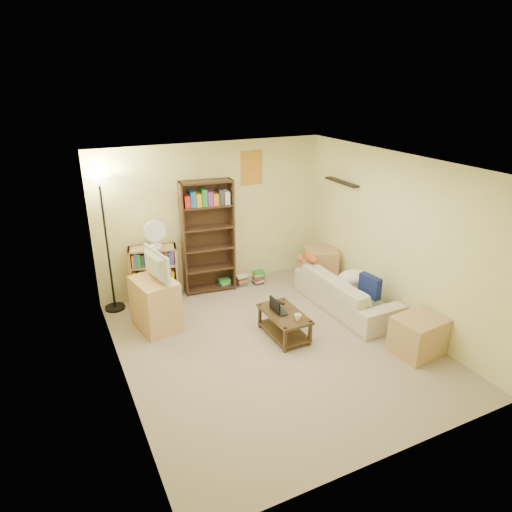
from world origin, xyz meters
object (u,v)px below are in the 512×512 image
(coffee_table, at_px, (284,321))
(tabby_cat, at_px, (309,258))
(short_bookshelf, at_px, (154,275))
(sofa, at_px, (346,292))
(tv_stand, at_px, (155,304))
(tall_bookshelf, at_px, (208,235))
(desk_fan, at_px, (155,234))
(laptop, at_px, (282,309))
(mug, at_px, (298,317))
(end_cabinet, at_px, (418,335))
(side_table, at_px, (320,266))
(television, at_px, (152,266))
(floor_lamp, at_px, (102,205))

(coffee_table, bearing_deg, tabby_cat, 44.26)
(short_bookshelf, bearing_deg, sofa, -17.06)
(tv_stand, relative_size, tall_bookshelf, 0.40)
(sofa, bearing_deg, desk_fan, 59.83)
(sofa, distance_m, laptop, 1.32)
(desk_fan, bearing_deg, mug, -56.02)
(end_cabinet, bearing_deg, side_table, 88.38)
(sofa, relative_size, short_bookshelf, 2.03)
(tabby_cat, height_order, coffee_table, tabby_cat)
(tall_bookshelf, bearing_deg, coffee_table, -70.87)
(mug, distance_m, short_bookshelf, 2.56)
(tv_stand, bearing_deg, tall_bookshelf, 25.78)
(mug, xyz_separation_m, desk_fan, (-1.39, 2.06, 0.77))
(end_cabinet, bearing_deg, television, 143.97)
(side_table, xyz_separation_m, end_cabinet, (-0.07, -2.47, -0.06))
(short_bookshelf, height_order, floor_lamp, floor_lamp)
(tv_stand, distance_m, desk_fan, 1.14)
(floor_lamp, bearing_deg, short_bookshelf, -4.46)
(television, relative_size, side_table, 1.20)
(television, height_order, side_table, television)
(tabby_cat, bearing_deg, end_cabinet, -80.67)
(mug, bearing_deg, end_cabinet, -33.11)
(laptop, bearing_deg, short_bookshelf, 41.08)
(mug, relative_size, desk_fan, 0.27)
(tv_stand, bearing_deg, floor_lamp, 107.34)
(tall_bookshelf, xyz_separation_m, short_bookshelf, (-0.96, -0.04, -0.54))
(coffee_table, height_order, side_table, side_table)
(tall_bookshelf, xyz_separation_m, desk_fan, (-0.90, -0.09, 0.18))
(coffee_table, relative_size, laptop, 2.37)
(coffee_table, xyz_separation_m, tv_stand, (-1.58, 1.03, 0.15))
(coffee_table, distance_m, mug, 0.33)
(mug, height_order, tall_bookshelf, tall_bookshelf)
(tall_bookshelf, xyz_separation_m, end_cabinet, (1.83, -3.03, -0.76))
(mug, distance_m, floor_lamp, 3.28)
(tabby_cat, xyz_separation_m, television, (-2.62, -0.03, 0.34))
(floor_lamp, bearing_deg, television, -61.81)
(laptop, height_order, desk_fan, desk_fan)
(mug, distance_m, end_cabinet, 1.61)
(laptop, height_order, short_bookshelf, short_bookshelf)
(sofa, height_order, laptop, sofa)
(tv_stand, bearing_deg, coffee_table, -43.96)
(television, relative_size, desk_fan, 1.69)
(tabby_cat, relative_size, floor_lamp, 0.21)
(television, bearing_deg, short_bookshelf, -24.41)
(tabby_cat, distance_m, desk_fan, 2.55)
(coffee_table, distance_m, tv_stand, 1.89)
(coffee_table, relative_size, desk_fan, 1.89)
(mug, height_order, floor_lamp, floor_lamp)
(coffee_table, height_order, laptop, laptop)
(mug, bearing_deg, tabby_cat, 53.29)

